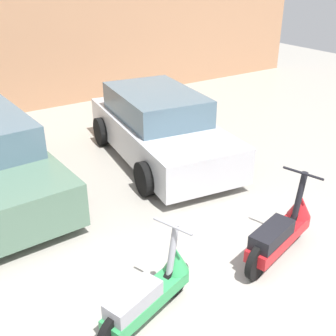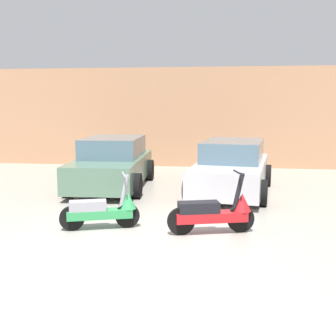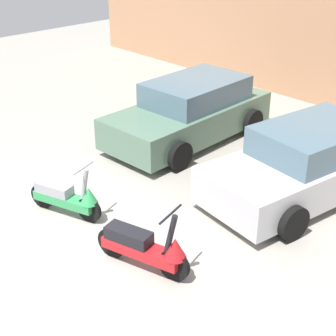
% 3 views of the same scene
% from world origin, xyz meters
% --- Properties ---
extents(ground_plane, '(28.00, 28.00, 0.00)m').
position_xyz_m(ground_plane, '(0.00, 0.00, 0.00)').
color(ground_plane, '#9E998E').
extents(wall_back, '(19.60, 0.12, 3.60)m').
position_xyz_m(wall_back, '(0.00, 8.97, 1.80)').
color(wall_back, tan).
rests_on(wall_back, ground_plane).
extents(scooter_front_left, '(1.41, 0.72, 1.02)m').
position_xyz_m(scooter_front_left, '(-0.67, 0.93, 0.36)').
color(scooter_front_left, black).
rests_on(scooter_front_left, ground_plane).
extents(scooter_front_right, '(1.54, 0.73, 1.10)m').
position_xyz_m(scooter_front_right, '(1.38, 0.92, 0.39)').
color(scooter_front_right, black).
rests_on(scooter_front_right, ground_plane).
extents(car_rear_left, '(2.11, 4.13, 1.37)m').
position_xyz_m(car_rear_left, '(-1.52, 4.81, 0.66)').
color(car_rear_left, '#51705B').
rests_on(car_rear_left, ground_plane).
extents(car_rear_center, '(2.32, 4.15, 1.34)m').
position_xyz_m(car_rear_center, '(1.74, 4.52, 0.64)').
color(car_rear_center, '#B7B7BC').
rests_on(car_rear_center, ground_plane).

